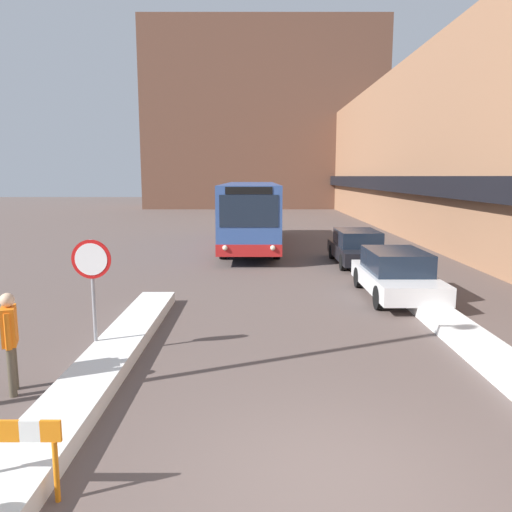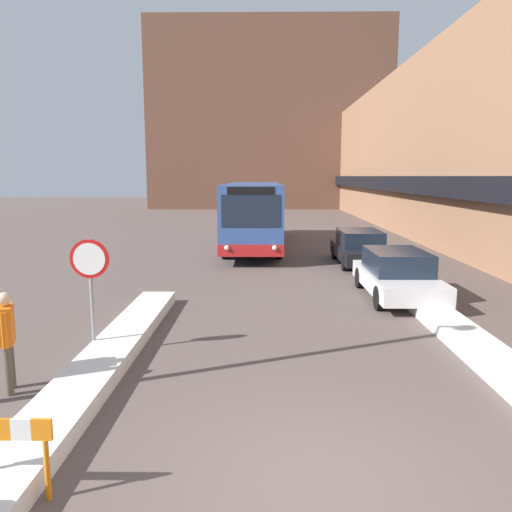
% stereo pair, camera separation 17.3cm
% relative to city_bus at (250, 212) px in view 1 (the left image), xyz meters
% --- Properties ---
extents(ground_plane, '(160.00, 160.00, 0.00)m').
position_rel_city_bus_xyz_m(ground_plane, '(1.14, -19.61, -1.72)').
color(ground_plane, brown).
extents(building_row_right, '(5.50, 60.00, 10.01)m').
position_rel_city_bus_xyz_m(building_row_right, '(11.11, 4.39, 3.27)').
color(building_row_right, '#996B4C').
rests_on(building_row_right, ground_plane).
extents(building_backdrop_far, '(26.00, 8.00, 19.80)m').
position_rel_city_bus_xyz_m(building_backdrop_far, '(1.14, 32.43, 8.18)').
color(building_backdrop_far, brown).
rests_on(building_backdrop_far, ground_plane).
extents(snow_bank_left, '(0.90, 11.22, 0.28)m').
position_rel_city_bus_xyz_m(snow_bank_left, '(-2.46, -16.78, -1.57)').
color(snow_bank_left, silver).
rests_on(snow_bank_left, ground_plane).
extents(snow_bank_right, '(0.90, 10.36, 0.26)m').
position_rel_city_bus_xyz_m(snow_bank_right, '(4.74, -15.38, -1.59)').
color(snow_bank_right, silver).
rests_on(snow_bank_right, ground_plane).
extents(city_bus, '(2.57, 12.27, 3.14)m').
position_rel_city_bus_xyz_m(city_bus, '(0.00, 0.00, 0.00)').
color(city_bus, '#335193').
rests_on(city_bus, ground_plane).
extents(parked_car_front, '(1.82, 4.31, 1.37)m').
position_rel_city_bus_xyz_m(parked_car_front, '(4.34, -10.62, -1.02)').
color(parked_car_front, silver).
rests_on(parked_car_front, ground_plane).
extents(parked_car_middle, '(1.81, 4.42, 1.36)m').
position_rel_city_bus_xyz_m(parked_car_middle, '(4.34, -5.04, -1.03)').
color(parked_car_middle, black).
rests_on(parked_car_middle, ground_plane).
extents(stop_sign, '(0.76, 0.08, 2.30)m').
position_rel_city_bus_xyz_m(stop_sign, '(-2.90, -15.38, -0.05)').
color(stop_sign, gray).
rests_on(stop_sign, ground_plane).
extents(pedestrian, '(0.35, 0.51, 1.67)m').
position_rel_city_bus_xyz_m(pedestrian, '(-3.67, -17.14, -0.71)').
color(pedestrian, brown).
rests_on(pedestrian, ground_plane).
extents(construction_barricade, '(1.10, 0.06, 0.94)m').
position_rel_city_bus_xyz_m(construction_barricade, '(-2.35, -19.89, -1.05)').
color(construction_barricade, orange).
rests_on(construction_barricade, ground_plane).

